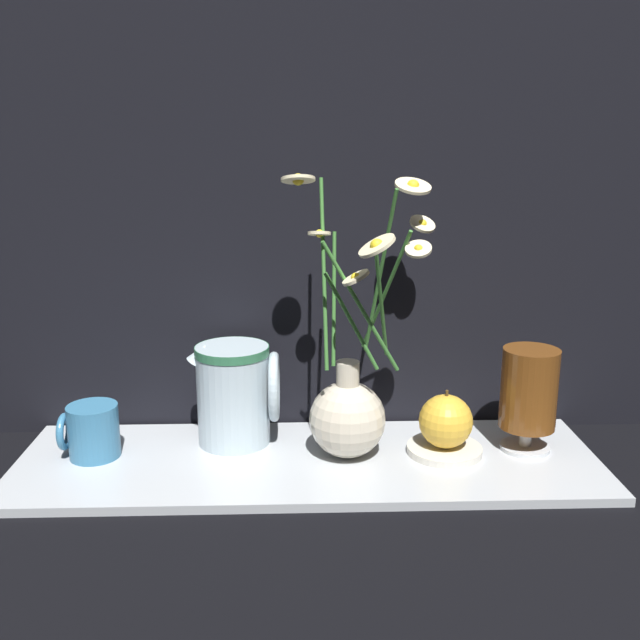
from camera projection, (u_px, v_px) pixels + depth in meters
name	position (u px, v px, depth m)	size (l,w,h in m)	color
ground_plane	(308.00, 466.00, 0.98)	(6.00, 6.00, 0.00)	black
shelf	(308.00, 462.00, 0.97)	(0.79, 0.25, 0.01)	#B2B7BC
backdrop_wall	(305.00, 52.00, 0.98)	(1.29, 0.02, 1.10)	black
vase_with_flowers	(349.00, 406.00, 0.96)	(0.21, 0.20, 0.38)	beige
yellow_mug	(92.00, 431.00, 0.97)	(0.08, 0.07, 0.07)	teal
ceramic_pitcher	(236.00, 390.00, 1.01)	(0.13, 0.10, 0.15)	silver
tea_glass	(529.00, 391.00, 0.98)	(0.08, 0.08, 0.15)	silver
saucer_plate	(444.00, 449.00, 0.99)	(0.10, 0.10, 0.01)	silver
orange_fruit	(446.00, 421.00, 0.98)	(0.07, 0.07, 0.08)	gold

